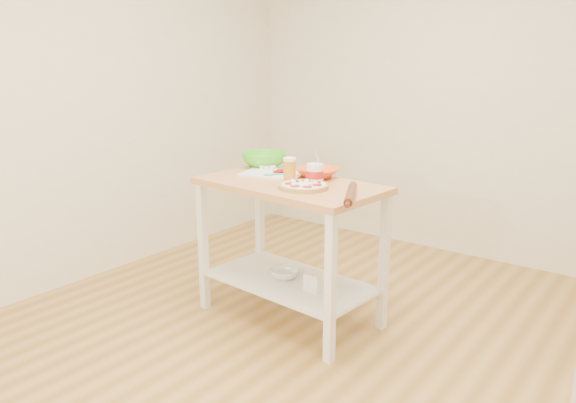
# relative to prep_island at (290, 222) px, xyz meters

# --- Properties ---
(room_shell) EXTENTS (4.04, 4.54, 2.74)m
(room_shell) POSITION_rel_prep_island_xyz_m (0.36, -0.39, 0.70)
(room_shell) COLOR #B88844
(room_shell) RESTS_ON ground
(prep_island) EXTENTS (1.19, 0.71, 0.90)m
(prep_island) POSITION_rel_prep_island_xyz_m (0.00, 0.00, 0.00)
(prep_island) COLOR tan
(prep_island) RESTS_ON ground
(pizza) EXTENTS (0.29, 0.29, 0.05)m
(pizza) POSITION_rel_prep_island_xyz_m (0.16, -0.08, 0.27)
(pizza) COLOR tan
(pizza) RESTS_ON prep_island
(cutting_board) EXTENTS (0.46, 0.39, 0.04)m
(cutting_board) POSITION_rel_prep_island_xyz_m (-0.23, 0.13, 0.26)
(cutting_board) COLOR white
(cutting_board) RESTS_ON prep_island
(spatula) EXTENTS (0.13, 0.12, 0.01)m
(spatula) POSITION_rel_prep_island_xyz_m (-0.17, 0.06, 0.27)
(spatula) COLOR teal
(spatula) RESTS_ON cutting_board
(knife) EXTENTS (0.26, 0.10, 0.01)m
(knife) POSITION_rel_prep_island_xyz_m (-0.40, 0.22, 0.27)
(knife) COLOR silver
(knife) RESTS_ON cutting_board
(orange_bowl) EXTENTS (0.27, 0.27, 0.06)m
(orange_bowl) POSITION_rel_prep_island_xyz_m (0.06, 0.21, 0.28)
(orange_bowl) COLOR #FE5A1D
(orange_bowl) RESTS_ON prep_island
(green_bowl) EXTENTS (0.32, 0.32, 0.10)m
(green_bowl) POSITION_rel_prep_island_xyz_m (-0.44, 0.29, 0.30)
(green_bowl) COLOR #4AC71F
(green_bowl) RESTS_ON prep_island
(beer_pint) EXTENTS (0.08, 0.08, 0.16)m
(beer_pint) POSITION_rel_prep_island_xyz_m (0.01, -0.02, 0.33)
(beer_pint) COLOR #BC871C
(beer_pint) RESTS_ON prep_island
(yogurt_tub) EXTENTS (0.10, 0.10, 0.22)m
(yogurt_tub) POSITION_rel_prep_island_xyz_m (0.15, 0.05, 0.31)
(yogurt_tub) COLOR white
(yogurt_tub) RESTS_ON prep_island
(rolling_pin) EXTENTS (0.22, 0.38, 0.05)m
(rolling_pin) POSITION_rel_prep_island_xyz_m (0.50, -0.13, 0.28)
(rolling_pin) COLOR #5F2815
(rolling_pin) RESTS_ON prep_island
(shelf_glass_bowl) EXTENTS (0.22, 0.22, 0.06)m
(shelf_glass_bowl) POSITION_rel_prep_island_xyz_m (-0.04, 0.00, -0.36)
(shelf_glass_bowl) COLOR silver
(shelf_glass_bowl) RESTS_ON prep_island
(shelf_bin) EXTENTS (0.12, 0.12, 0.11)m
(shelf_bin) POSITION_rel_prep_island_xyz_m (0.22, -0.04, -0.33)
(shelf_bin) COLOR white
(shelf_bin) RESTS_ON prep_island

